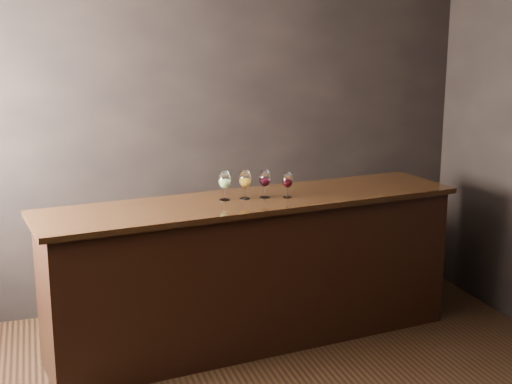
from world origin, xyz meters
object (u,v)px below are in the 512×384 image
object	(u,v)px
bar_counter	(253,273)
glass_white	(225,181)
glass_red_a	(265,179)
glass_amber	(245,180)
glass_red_b	(288,181)
back_bar_shelf	(227,258)

from	to	relation	value
bar_counter	glass_white	bearing A→B (deg)	164.88
glass_red_a	glass_amber	bearing A→B (deg)	176.90
glass_white	glass_red_a	xyz separation A→B (m)	(0.31, -0.02, -0.01)
bar_counter	glass_red_b	xyz separation A→B (m)	(0.26, -0.03, 0.72)
glass_white	glass_amber	xyz separation A→B (m)	(0.16, -0.01, -0.00)
bar_counter	glass_amber	world-z (taller)	glass_amber
bar_counter	glass_white	xyz separation A→B (m)	(-0.21, 0.03, 0.74)
glass_white	glass_red_b	world-z (taller)	glass_white
glass_red_b	glass_amber	bearing A→B (deg)	170.98
bar_counter	glass_red_a	distance (m)	0.74
back_bar_shelf	glass_amber	xyz separation A→B (m)	(-0.05, -0.72, 0.85)
glass_amber	glass_red_a	bearing A→B (deg)	-3.10
glass_white	glass_red_a	size ratio (longest dim) A/B	1.04
back_bar_shelf	glass_red_a	xyz separation A→B (m)	(0.11, -0.73, 0.85)
back_bar_shelf	glass_red_a	bearing A→B (deg)	-81.59
back_bar_shelf	glass_white	size ratio (longest dim) A/B	11.22
bar_counter	glass_red_a	world-z (taller)	glass_red_a
back_bar_shelf	bar_counter	bearing A→B (deg)	-89.08
glass_amber	glass_red_a	xyz separation A→B (m)	(0.15, -0.01, -0.00)
glass_red_b	glass_white	bearing A→B (deg)	172.71
bar_counter	back_bar_shelf	world-z (taller)	bar_counter
glass_amber	glass_red_a	world-z (taller)	glass_amber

